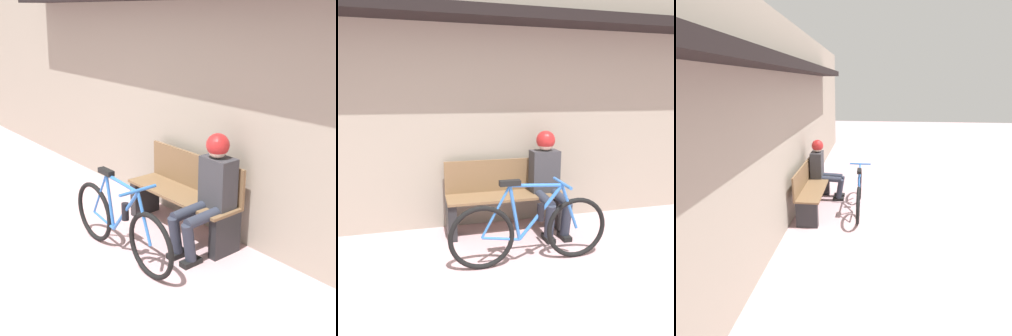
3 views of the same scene
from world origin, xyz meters
TOP-DOWN VIEW (x-y plane):
  - ground_plane at (0.00, 0.00)m, footprint 24.00×24.00m
  - storefront_wall at (0.00, 2.79)m, footprint 12.00×0.56m
  - park_bench_near at (0.29, 2.49)m, footprint 1.42×0.42m
  - bicycle at (0.33, 1.61)m, footprint 1.61×0.40m
  - person_seated at (0.79, 2.37)m, footprint 0.34×0.66m

SIDE VIEW (x-z plane):
  - ground_plane at x=0.00m, z-range 0.00..0.00m
  - bicycle at x=0.33m, z-range -0.08..0.79m
  - park_bench_near at x=0.29m, z-range -0.04..0.83m
  - person_seated at x=0.79m, z-range 0.09..1.31m
  - storefront_wall at x=0.00m, z-range 0.06..3.26m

